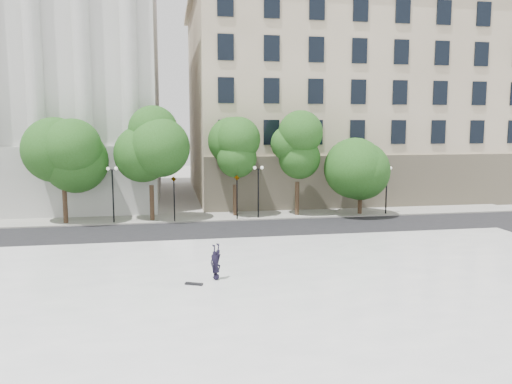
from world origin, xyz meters
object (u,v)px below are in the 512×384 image
traffic_light_west (174,176)px  traffic_light_east (237,175)px  skateboard (194,284)px  person_lying (216,275)px

traffic_light_west → traffic_light_east: (5.04, 0.00, 0.03)m
traffic_light_west → skateboard: (0.60, -17.52, -3.21)m
traffic_light_east → skateboard: size_ratio=5.13×
person_lying → skateboard: bearing=168.8°
traffic_light_west → person_lying: bearing=-84.3°
traffic_light_west → traffic_light_east: size_ratio=0.99×
traffic_light_west → person_lying: 17.28m
traffic_light_east → traffic_light_west: bearing=180.0°
person_lying → skateboard: person_lying is taller
traffic_light_west → traffic_light_east: bearing=0.0°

